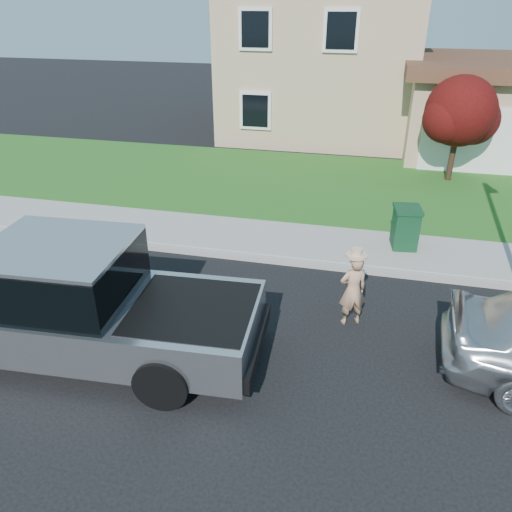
{
  "coord_description": "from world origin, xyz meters",
  "views": [
    {
      "loc": [
        2.48,
        -7.56,
        5.78
      ],
      "look_at": [
        0.51,
        0.91,
        1.2
      ],
      "focal_mm": 35.0,
      "sensor_mm": 36.0,
      "label": 1
    }
  ],
  "objects_px": {
    "pickup_truck": "(74,304)",
    "trash_bin": "(405,227)",
    "ornamental_tree": "(461,115)",
    "woman": "(353,289)"
  },
  "relations": [
    {
      "from": "pickup_truck",
      "to": "trash_bin",
      "type": "bearing_deg",
      "value": 39.84
    },
    {
      "from": "ornamental_tree",
      "to": "pickup_truck",
      "type": "bearing_deg",
      "value": -123.86
    },
    {
      "from": "trash_bin",
      "to": "ornamental_tree",
      "type": "bearing_deg",
      "value": 66.35
    },
    {
      "from": "pickup_truck",
      "to": "woman",
      "type": "distance_m",
      "value": 5.11
    },
    {
      "from": "pickup_truck",
      "to": "woman",
      "type": "height_order",
      "value": "pickup_truck"
    },
    {
      "from": "woman",
      "to": "ornamental_tree",
      "type": "bearing_deg",
      "value": -131.47
    },
    {
      "from": "pickup_truck",
      "to": "woman",
      "type": "relative_size",
      "value": 4.07
    },
    {
      "from": "ornamental_tree",
      "to": "trash_bin",
      "type": "xyz_separation_m",
      "value": [
        -1.71,
        -5.77,
        -1.63
      ]
    },
    {
      "from": "woman",
      "to": "ornamental_tree",
      "type": "height_order",
      "value": "ornamental_tree"
    },
    {
      "from": "woman",
      "to": "ornamental_tree",
      "type": "distance_m",
      "value": 9.71
    }
  ]
}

